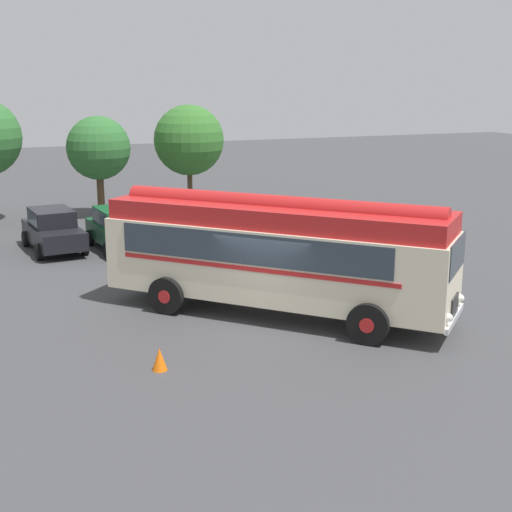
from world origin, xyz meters
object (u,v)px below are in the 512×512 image
Objects in this scene: vintage_bus at (277,251)px; car_mid_left at (119,229)px; car_mid_right at (180,219)px; traffic_cone at (160,359)px; car_near_left at (53,230)px.

vintage_bus reaches higher than car_mid_left.
car_mid_right is (2.90, 1.09, 0.00)m from car_mid_left.
car_mid_right is 14.62m from traffic_cone.
car_near_left is at bearing 161.71° from car_mid_left.
traffic_cone is (-4.80, -13.79, -0.57)m from car_mid_right.
car_near_left and car_mid_left have the same top height.
car_mid_left is (-2.36, 10.01, -1.05)m from vintage_bus.
car_near_left is 2.59m from car_mid_left.
car_mid_right is (0.55, 11.10, -1.05)m from vintage_bus.
car_mid_left is 1.00× the size of car_mid_right.
vintage_bus reaches higher than car_mid_right.
car_near_left is 1.01× the size of car_mid_right.
car_mid_left is 12.86m from traffic_cone.
vintage_bus is at bearing -65.99° from car_near_left.
vintage_bus is 2.10× the size of car_near_left.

